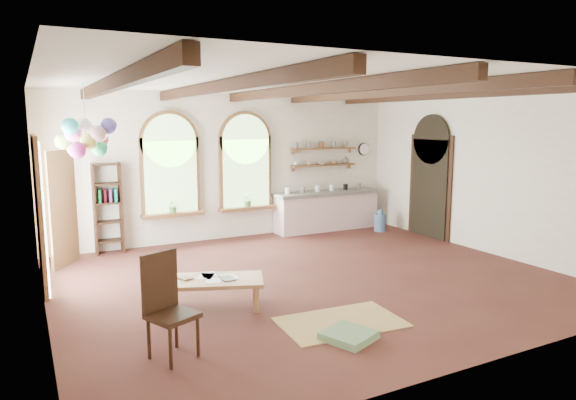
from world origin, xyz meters
TOP-DOWN VIEW (x-y plane):
  - floor at (0.00, 0.00)m, footprint 8.00×8.00m
  - ceiling_beams at (0.00, 0.00)m, footprint 6.20×6.80m
  - window_left at (-1.40, 3.43)m, footprint 1.30×0.28m
  - window_right at (0.30, 3.43)m, footprint 1.30×0.28m
  - left_doorway at (-3.95, 1.80)m, footprint 0.10×1.90m
  - right_doorway at (3.95, 1.50)m, footprint 0.10×1.30m
  - kitchen_counter at (2.30, 3.20)m, footprint 2.68×0.62m
  - wall_shelf_lower at (2.30, 3.38)m, footprint 1.70×0.24m
  - wall_shelf_upper at (2.30, 3.38)m, footprint 1.70×0.24m
  - wall_clock at (3.55, 3.45)m, footprint 0.32×0.04m
  - bookshelf at (-2.70, 3.32)m, footprint 0.53×0.32m
  - coffee_table at (-1.94, -0.52)m, footprint 1.64×1.18m
  - side_chair at (-2.81, -1.77)m, footprint 0.61×0.61m
  - floor_mat at (-0.60, -1.83)m, footprint 1.65×1.09m
  - floor_cushion at (-0.80, -2.30)m, footprint 0.71×0.71m
  - water_jug_a at (3.40, 3.20)m, footprint 0.30×0.30m
  - water_jug_b at (3.33, 2.45)m, footprint 0.27×0.27m
  - balloon_cluster at (-3.22, 1.52)m, footprint 0.90×0.90m
  - table_book at (-2.31, -0.37)m, footprint 0.21×0.26m
  - tablet at (-1.72, -0.63)m, footprint 0.18×0.26m
  - potted_plant_left at (-1.40, 3.32)m, footprint 0.27×0.23m
  - potted_plant_right at (0.30, 3.32)m, footprint 0.27×0.23m
  - shelf_cup_a at (1.55, 3.38)m, footprint 0.12×0.10m
  - shelf_cup_b at (1.90, 3.38)m, footprint 0.10×0.10m
  - shelf_bowl_a at (2.25, 3.38)m, footprint 0.22×0.22m
  - shelf_bowl_b at (2.60, 3.38)m, footprint 0.20×0.20m
  - shelf_vase at (2.95, 3.38)m, footprint 0.18×0.18m

SIDE VIEW (x-z plane):
  - floor at x=0.00m, z-range 0.00..0.00m
  - floor_mat at x=-0.60m, z-range 0.00..0.02m
  - floor_cushion at x=-0.80m, z-range 0.00..0.09m
  - water_jug_b at x=3.33m, z-range -0.04..0.49m
  - water_jug_a at x=3.40m, z-range -0.04..0.55m
  - side_chair at x=-2.81m, z-range -0.25..0.93m
  - coffee_table at x=-1.94m, z-range 0.16..0.59m
  - tablet at x=-1.72m, z-range 0.43..0.44m
  - table_book at x=-2.31m, z-range 0.43..0.45m
  - kitchen_counter at x=2.30m, z-range 0.01..0.95m
  - potted_plant_left at x=-1.40m, z-range 0.70..1.00m
  - potted_plant_right at x=0.30m, z-range 0.70..1.00m
  - bookshelf at x=-2.70m, z-range 0.00..1.80m
  - right_doorway at x=3.95m, z-range -0.10..2.30m
  - left_doorway at x=-3.95m, z-range -0.10..2.40m
  - wall_shelf_lower at x=2.30m, z-range 1.53..1.57m
  - shelf_bowl_a at x=2.25m, z-range 1.57..1.62m
  - shelf_bowl_b at x=2.60m, z-range 1.57..1.63m
  - shelf_cup_b at x=1.90m, z-range 1.57..1.66m
  - shelf_cup_a at x=1.55m, z-range 1.57..1.67m
  - window_left at x=-1.40m, z-range 0.53..2.73m
  - window_right at x=0.30m, z-range 0.53..2.73m
  - shelf_vase at x=2.95m, z-range 1.57..1.76m
  - wall_clock at x=3.55m, z-range 1.74..2.06m
  - wall_shelf_upper at x=2.30m, z-range 1.93..1.97m
  - balloon_cluster at x=-3.22m, z-range 1.77..2.93m
  - ceiling_beams at x=0.00m, z-range 3.01..3.19m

